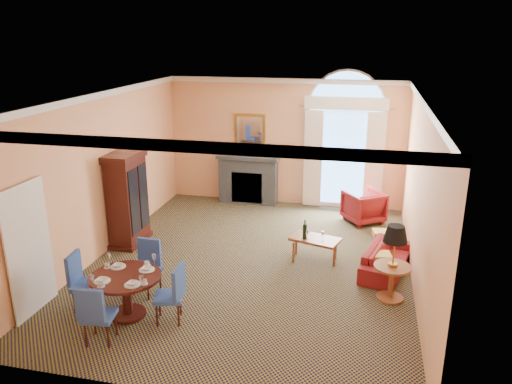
% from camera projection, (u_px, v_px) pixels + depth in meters
% --- Properties ---
extents(ground, '(7.50, 7.50, 0.00)m').
position_uv_depth(ground, '(250.00, 263.00, 9.66)').
color(ground, '#131034').
rests_on(ground, ground).
extents(room_envelope, '(6.04, 7.52, 3.45)m').
position_uv_depth(room_envelope, '(257.00, 129.00, 9.51)').
color(room_envelope, '#F8AD76').
rests_on(room_envelope, ground).
extents(armoire, '(0.56, 1.00, 1.96)m').
position_uv_depth(armoire, '(128.00, 200.00, 10.34)').
color(armoire, black).
rests_on(armoire, ground).
extents(dining_table, '(1.11, 1.11, 0.90)m').
position_uv_depth(dining_table, '(126.00, 286.00, 7.74)').
color(dining_table, black).
rests_on(dining_table, ground).
extents(dining_chair_north, '(0.51, 0.51, 0.93)m').
position_uv_depth(dining_chair_north, '(148.00, 263.00, 8.49)').
color(dining_chair_north, '#264796').
rests_on(dining_chair_north, ground).
extents(dining_chair_south, '(0.47, 0.47, 0.93)m').
position_uv_depth(dining_chair_south, '(95.00, 312.00, 7.00)').
color(dining_chair_south, '#264796').
rests_on(dining_chair_south, ground).
extents(dining_chair_east, '(0.51, 0.51, 0.93)m').
position_uv_depth(dining_chair_east, '(173.00, 291.00, 7.57)').
color(dining_chair_east, '#264796').
rests_on(dining_chair_east, ground).
extents(dining_chair_west, '(0.53, 0.53, 0.93)m').
position_uv_depth(dining_chair_west, '(80.00, 278.00, 7.97)').
color(dining_chair_west, '#264796').
rests_on(dining_chair_west, ground).
extents(sofa, '(1.04, 1.76, 0.48)m').
position_uv_depth(sofa, '(386.00, 259.00, 9.30)').
color(sofa, maroon).
rests_on(sofa, ground).
extents(armchair, '(1.13, 1.13, 0.75)m').
position_uv_depth(armchair, '(363.00, 207.00, 11.68)').
color(armchair, maroon).
rests_on(armchair, ground).
extents(coffee_table, '(1.04, 0.76, 0.86)m').
position_uv_depth(coffee_table, '(314.00, 239.00, 9.66)').
color(coffee_table, brown).
rests_on(coffee_table, ground).
extents(side_table, '(0.61, 0.61, 1.29)m').
position_uv_depth(side_table, '(394.00, 253.00, 8.13)').
color(side_table, brown).
rests_on(side_table, ground).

